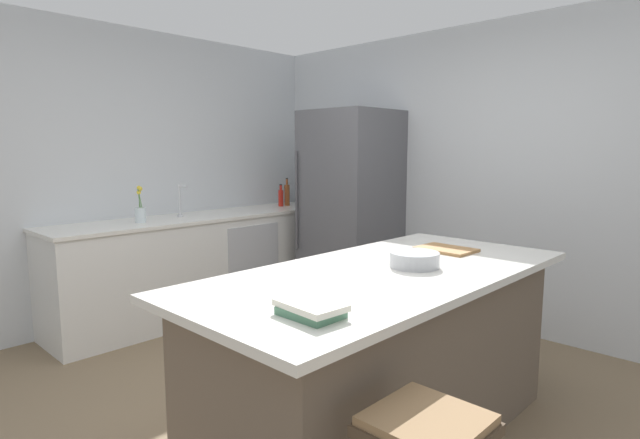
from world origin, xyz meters
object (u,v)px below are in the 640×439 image
syrup_bottle (307,195)px  vinegar_bottle (287,195)px  refrigerator (351,210)px  flower_vase (140,212)px  hot_sauce_bottle (281,197)px  mixing_bowl (414,260)px  sink_faucet (180,200)px  gin_bottle (302,193)px  cutting_board (446,249)px  cookbook_stack (311,309)px  kitchen_island (383,355)px

syrup_bottle → vinegar_bottle: vinegar_bottle is taller
refrigerator → flower_vase: 1.94m
flower_vase → hot_sauce_bottle: 1.66m
mixing_bowl → sink_faucet: bearing=175.8°
sink_faucet → hot_sauce_bottle: sink_faucet is taller
syrup_bottle → gin_bottle: size_ratio=0.85×
refrigerator → gin_bottle: bearing=173.7°
hot_sauce_bottle → cutting_board: size_ratio=0.70×
sink_faucet → mixing_bowl: 2.66m
syrup_bottle → hot_sauce_bottle: 0.30m
flower_vase → cutting_board: 2.57m
gin_bottle → cookbook_stack: size_ratio=1.28×
gin_bottle → cookbook_stack: (2.68, -2.55, -0.12)m
mixing_bowl → cutting_board: 0.51m
hot_sauce_bottle → cookbook_stack: (2.82, -2.36, -0.07)m
sink_faucet → vinegar_bottle: bearing=89.8°
kitchen_island → flower_vase: 2.55m
sink_faucet → mixing_bowl: (2.65, -0.20, -0.12)m
vinegar_bottle → cookbook_stack: 3.73m
mixing_bowl → kitchen_island: bearing=-113.0°
sink_faucet → syrup_bottle: size_ratio=1.04×
cookbook_stack → refrigerator: bearing=127.8°
kitchen_island → syrup_bottle: 3.12m
syrup_bottle → vinegar_bottle: size_ratio=0.95×
refrigerator → sink_faucet: bearing=-124.4°
kitchen_island → sink_faucet: bearing=172.0°
flower_vase → cutting_board: size_ratio=0.92×
sink_faucet → cutting_board: (2.54, 0.30, -0.15)m
refrigerator → mixing_bowl: (1.74, -1.52, 0.01)m
refrigerator → cutting_board: bearing=-31.9°
kitchen_island → hot_sauce_bottle: bearing=148.4°
sink_faucet → kitchen_island: bearing=-8.0°
cookbook_stack → kitchen_island: bearing=107.1°
vinegar_bottle → hot_sauce_bottle: vinegar_bottle is taller
sink_faucet → mixing_bowl: sink_faucet is taller
kitchen_island → cutting_board: cutting_board is taller
gin_bottle → hot_sauce_bottle: bearing=-127.0°
cutting_board → kitchen_island: bearing=-87.3°
refrigerator → sink_faucet: size_ratio=6.35×
cutting_board → sink_faucet: bearing=-173.2°
kitchen_island → syrup_bottle: size_ratio=7.71×
kitchen_island → vinegar_bottle: size_ratio=7.36×
vinegar_bottle → cutting_board: bearing=-21.6°
refrigerator → cutting_board: size_ratio=5.63×
refrigerator → hot_sauce_bottle: bearing=-173.6°
sink_faucet → cookbook_stack: 3.04m
cookbook_stack → mixing_bowl: bearing=100.2°
hot_sauce_bottle → cookbook_stack: bearing=-40.0°
kitchen_island → mixing_bowl: bearing=67.0°
refrigerator → syrup_bottle: (-0.77, 0.17, 0.09)m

